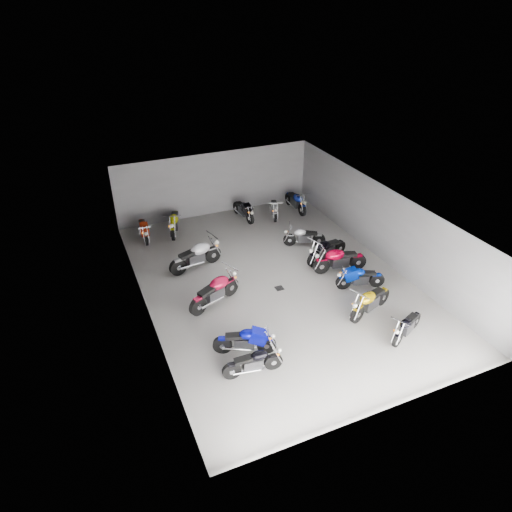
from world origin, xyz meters
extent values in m
plane|color=gray|center=(0.00, 0.00, 0.00)|extent=(14.00, 14.00, 0.00)
cube|color=slate|center=(0.00, 7.00, 1.60)|extent=(10.00, 0.10, 3.20)
cube|color=slate|center=(-5.00, 0.00, 1.60)|extent=(0.10, 14.00, 3.20)
cube|color=slate|center=(5.00, 0.00, 1.60)|extent=(0.10, 14.00, 3.20)
cube|color=black|center=(0.00, 0.00, 3.22)|extent=(10.00, 14.00, 0.04)
cube|color=black|center=(0.00, -0.50, 0.01)|extent=(0.32, 0.32, 0.01)
cylinder|color=black|center=(-2.06, -4.32, 0.29)|extent=(0.59, 0.18, 0.58)
cylinder|color=black|center=(-3.37, -4.18, 0.29)|extent=(0.59, 0.20, 0.58)
cube|color=#2D2D30|center=(-2.71, -4.25, 0.38)|extent=(0.62, 0.33, 0.36)
ellipsoid|color=black|center=(-2.51, -4.27, 0.67)|extent=(0.65, 0.43, 0.33)
cube|color=black|center=(-3.00, -4.22, 0.64)|extent=(0.58, 0.31, 0.17)
cylinder|color=black|center=(-1.95, -3.58, 0.31)|extent=(0.62, 0.36, 0.62)
cylinder|color=black|center=(-3.24, -3.02, 0.31)|extent=(0.63, 0.38, 0.62)
cube|color=#2D2D30|center=(-2.60, -3.30, 0.41)|extent=(0.70, 0.52, 0.39)
ellipsoid|color=#060992|center=(-2.40, -3.39, 0.72)|extent=(0.76, 0.62, 0.35)
cube|color=black|center=(-2.88, -3.18, 0.68)|extent=(0.65, 0.49, 0.18)
cylinder|color=black|center=(-1.90, -0.15, 0.36)|extent=(0.71, 0.42, 0.72)
cylinder|color=black|center=(-3.38, -0.81, 0.36)|extent=(0.72, 0.44, 0.72)
cube|color=#2D2D30|center=(-2.64, -0.48, 0.47)|extent=(0.80, 0.60, 0.45)
ellipsoid|color=maroon|center=(-2.41, -0.38, 0.83)|extent=(0.88, 0.72, 0.40)
cube|color=black|center=(-2.96, -0.63, 0.78)|extent=(0.75, 0.56, 0.20)
cylinder|color=black|center=(-1.74, 2.40, 0.37)|extent=(0.74, 0.31, 0.73)
cylinder|color=black|center=(-3.35, 2.01, 0.37)|extent=(0.75, 0.34, 0.73)
cube|color=#2D2D30|center=(-2.55, 2.20, 0.48)|extent=(0.80, 0.50, 0.46)
ellipsoid|color=#AEAEB5|center=(-2.30, 2.26, 0.84)|extent=(0.86, 0.62, 0.41)
cube|color=black|center=(-2.90, 2.12, 0.80)|extent=(0.75, 0.47, 0.21)
cylinder|color=black|center=(2.11, -4.97, 0.28)|extent=(0.56, 0.34, 0.57)
cylinder|color=black|center=(3.27, -4.43, 0.28)|extent=(0.57, 0.36, 0.57)
cube|color=#2D2D30|center=(2.69, -4.70, 0.37)|extent=(0.63, 0.48, 0.35)
ellipsoid|color=black|center=(2.51, -4.78, 0.66)|extent=(0.70, 0.58, 0.32)
cube|color=black|center=(2.95, -4.58, 0.62)|extent=(0.59, 0.45, 0.16)
cylinder|color=black|center=(1.59, -3.41, 0.34)|extent=(0.68, 0.35, 0.67)
cylinder|color=black|center=(3.02, -2.91, 0.34)|extent=(0.68, 0.37, 0.67)
cube|color=#2D2D30|center=(2.31, -3.16, 0.44)|extent=(0.75, 0.52, 0.42)
ellipsoid|color=#B88E05|center=(2.09, -3.24, 0.78)|extent=(0.81, 0.63, 0.38)
cube|color=black|center=(2.62, -3.05, 0.73)|extent=(0.70, 0.49, 0.19)
cylinder|color=black|center=(2.26, -1.50, 0.30)|extent=(0.60, 0.28, 0.59)
cylinder|color=black|center=(3.55, -1.88, 0.30)|extent=(0.61, 0.30, 0.59)
cube|color=#2D2D30|center=(2.90, -1.69, 0.39)|extent=(0.66, 0.44, 0.37)
ellipsoid|color=#011F98|center=(2.70, -1.63, 0.69)|extent=(0.71, 0.53, 0.33)
cube|color=black|center=(3.18, -1.77, 0.65)|extent=(0.62, 0.41, 0.17)
cylinder|color=black|center=(2.04, -0.19, 0.35)|extent=(0.71, 0.27, 0.70)
cylinder|color=black|center=(3.59, -0.49, 0.35)|extent=(0.72, 0.29, 0.70)
cube|color=#2D2D30|center=(2.81, -0.34, 0.46)|extent=(0.76, 0.46, 0.44)
ellipsoid|color=#9D001F|center=(2.58, -0.30, 0.81)|extent=(0.81, 0.57, 0.39)
cube|color=black|center=(3.16, -0.41, 0.76)|extent=(0.71, 0.43, 0.20)
cylinder|color=black|center=(2.03, 0.40, 0.34)|extent=(0.69, 0.31, 0.68)
cylinder|color=black|center=(3.50, 0.81, 0.34)|extent=(0.69, 0.33, 0.68)
cube|color=#2D2D30|center=(2.76, 0.61, 0.44)|extent=(0.75, 0.49, 0.42)
ellipsoid|color=black|center=(2.54, 0.55, 0.78)|extent=(0.81, 0.60, 0.38)
cube|color=black|center=(3.09, 0.70, 0.74)|extent=(0.70, 0.46, 0.19)
cylinder|color=black|center=(1.91, 2.38, 0.29)|extent=(0.58, 0.34, 0.58)
cylinder|color=black|center=(3.12, 1.87, 0.29)|extent=(0.59, 0.35, 0.58)
cube|color=#2D2D30|center=(2.51, 2.13, 0.38)|extent=(0.65, 0.48, 0.36)
ellipsoid|color=#BCBBC0|center=(2.33, 2.20, 0.67)|extent=(0.71, 0.58, 0.33)
cube|color=black|center=(2.78, 2.01, 0.64)|extent=(0.61, 0.45, 0.17)
cylinder|color=black|center=(-4.04, 4.98, 0.31)|extent=(0.16, 0.62, 0.61)
cylinder|color=black|center=(-3.96, 6.37, 0.31)|extent=(0.18, 0.62, 0.61)
cube|color=#2D2D30|center=(-4.00, 5.68, 0.40)|extent=(0.33, 0.64, 0.38)
ellipsoid|color=#99200A|center=(-4.01, 5.47, 0.71)|extent=(0.42, 0.68, 0.35)
cube|color=black|center=(-3.98, 5.98, 0.67)|extent=(0.30, 0.60, 0.17)
cylinder|color=black|center=(-2.79, 4.98, 0.34)|extent=(0.36, 0.69, 0.69)
cylinder|color=black|center=(-2.27, 6.45, 0.34)|extent=(0.38, 0.70, 0.69)
cube|color=#2D2D30|center=(-2.53, 5.72, 0.45)|extent=(0.54, 0.76, 0.43)
ellipsoid|color=#B4BB0B|center=(-2.61, 5.49, 0.79)|extent=(0.65, 0.83, 0.39)
cube|color=black|center=(-2.41, 6.04, 0.75)|extent=(0.50, 0.72, 0.20)
cylinder|color=black|center=(1.10, 5.11, 0.31)|extent=(0.19, 0.62, 0.61)
cylinder|color=black|center=(0.94, 6.49, 0.31)|extent=(0.21, 0.63, 0.61)
cube|color=#2D2D30|center=(1.02, 5.80, 0.40)|extent=(0.36, 0.65, 0.38)
ellipsoid|color=black|center=(1.05, 5.59, 0.71)|extent=(0.45, 0.69, 0.34)
cube|color=black|center=(0.99, 6.10, 0.67)|extent=(0.33, 0.61, 0.17)
cylinder|color=black|center=(2.34, 4.82, 0.29)|extent=(0.31, 0.58, 0.57)
cylinder|color=black|center=(2.80, 6.03, 0.29)|extent=(0.33, 0.58, 0.57)
cube|color=#2D2D30|center=(2.57, 5.43, 0.38)|extent=(0.46, 0.64, 0.36)
ellipsoid|color=#A0A1A6|center=(2.50, 5.24, 0.66)|extent=(0.55, 0.70, 0.32)
cube|color=black|center=(2.67, 5.69, 0.63)|extent=(0.43, 0.60, 0.16)
cylinder|color=black|center=(3.90, 4.91, 0.33)|extent=(0.14, 0.66, 0.66)
cylinder|color=black|center=(3.91, 6.40, 0.33)|extent=(0.16, 0.66, 0.66)
cube|color=#2D2D30|center=(3.90, 5.65, 0.43)|extent=(0.31, 0.67, 0.41)
ellipsoid|color=navy|center=(3.90, 5.43, 0.76)|extent=(0.42, 0.70, 0.37)
cube|color=black|center=(3.90, 5.98, 0.72)|extent=(0.29, 0.63, 0.19)
camera|label=1|loc=(-6.62, -13.58, 10.21)|focal=32.00mm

